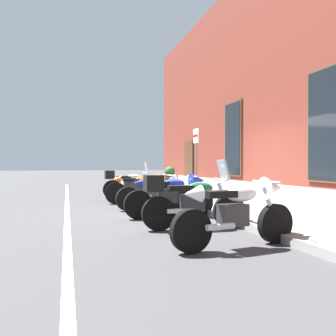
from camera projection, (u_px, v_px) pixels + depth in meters
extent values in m
plane|color=#38383A|center=(195.00, 212.00, 9.25)|extent=(140.00, 140.00, 0.00)
cube|color=gray|center=(234.00, 208.00, 9.55)|extent=(28.35, 2.21, 0.14)
cube|color=silver|center=(67.00, 217.00, 8.37)|extent=(28.35, 0.12, 0.01)
cube|color=gray|center=(269.00, 196.00, 9.84)|extent=(22.35, 0.10, 0.70)
cube|color=#472B19|center=(189.00, 166.00, 16.28)|extent=(1.10, 0.08, 2.30)
cube|color=#513823|center=(233.00, 139.00, 11.98)|extent=(1.22, 0.06, 2.52)
cube|color=black|center=(233.00, 139.00, 11.97)|extent=(1.10, 0.03, 2.40)
cube|color=#513823|center=(327.00, 124.00, 7.68)|extent=(1.22, 0.06, 2.52)
cube|color=black|center=(325.00, 124.00, 7.67)|extent=(1.10, 0.03, 2.40)
cylinder|color=black|center=(150.00, 189.00, 13.12)|extent=(0.13, 0.68, 0.67)
cylinder|color=black|center=(112.00, 190.00, 12.72)|extent=(0.13, 0.68, 0.67)
cylinder|color=silver|center=(147.00, 182.00, 13.09)|extent=(0.08, 0.30, 0.60)
cube|color=#28282B|center=(130.00, 184.00, 12.90)|extent=(0.23, 0.44, 0.32)
ellipsoid|color=#B7BABF|center=(134.00, 178.00, 12.94)|extent=(0.27, 0.53, 0.24)
cube|color=black|center=(124.00, 177.00, 12.83)|extent=(0.23, 0.48, 0.10)
cylinder|color=silver|center=(145.00, 173.00, 13.06)|extent=(0.62, 0.05, 0.04)
cylinder|color=silver|center=(122.00, 188.00, 12.70)|extent=(0.10, 0.45, 0.09)
cube|color=#B2BCC6|center=(147.00, 168.00, 13.08)|extent=(0.36, 0.15, 0.40)
cube|color=black|center=(110.00, 175.00, 12.68)|extent=(0.37, 0.33, 0.30)
cylinder|color=black|center=(163.00, 193.00, 11.35)|extent=(0.18, 0.69, 0.68)
cylinder|color=black|center=(116.00, 193.00, 11.07)|extent=(0.18, 0.69, 0.68)
cylinder|color=silver|center=(160.00, 186.00, 11.32)|extent=(0.10, 0.30, 0.58)
cube|color=#28282B|center=(138.00, 187.00, 11.19)|extent=(0.26, 0.46, 0.32)
ellipsoid|color=orange|center=(143.00, 180.00, 11.22)|extent=(0.30, 0.54, 0.24)
cube|color=black|center=(131.00, 180.00, 11.15)|extent=(0.26, 0.50, 0.10)
cylinder|color=silver|center=(157.00, 175.00, 11.31)|extent=(0.62, 0.09, 0.04)
cylinder|color=silver|center=(129.00, 192.00, 11.02)|extent=(0.13, 0.46, 0.09)
cone|color=orange|center=(161.00, 178.00, 11.33)|extent=(0.39, 0.37, 0.36)
cone|color=orange|center=(117.00, 179.00, 11.07)|extent=(0.26, 0.28, 0.24)
cylinder|color=black|center=(178.00, 197.00, 10.07)|extent=(0.21, 0.65, 0.64)
cylinder|color=black|center=(127.00, 199.00, 9.45)|extent=(0.21, 0.65, 0.64)
cylinder|color=silver|center=(174.00, 188.00, 10.02)|extent=(0.11, 0.31, 0.62)
cube|color=#28282B|center=(152.00, 191.00, 9.74)|extent=(0.28, 0.47, 0.32)
ellipsoid|color=slate|center=(157.00, 182.00, 9.80)|extent=(0.34, 0.55, 0.24)
cube|color=black|center=(144.00, 182.00, 9.64)|extent=(0.29, 0.51, 0.10)
cylinder|color=silver|center=(172.00, 175.00, 9.99)|extent=(0.62, 0.13, 0.04)
cylinder|color=silver|center=(143.00, 197.00, 9.51)|extent=(0.16, 0.46, 0.09)
sphere|color=silver|center=(174.00, 178.00, 10.02)|extent=(0.18, 0.18, 0.18)
cylinder|color=black|center=(199.00, 203.00, 8.43)|extent=(0.14, 0.66, 0.66)
cylinder|color=black|center=(138.00, 205.00, 7.98)|extent=(0.14, 0.66, 0.66)
cylinder|color=silver|center=(196.00, 192.00, 8.40)|extent=(0.08, 0.31, 0.63)
cube|color=#28282B|center=(168.00, 196.00, 8.19)|extent=(0.23, 0.45, 0.32)
ellipsoid|color=#192D9E|center=(174.00, 184.00, 8.23)|extent=(0.28, 0.53, 0.24)
cube|color=black|center=(158.00, 184.00, 8.12)|extent=(0.24, 0.49, 0.10)
cylinder|color=silver|center=(192.00, 176.00, 8.37)|extent=(0.62, 0.06, 0.04)
cylinder|color=silver|center=(157.00, 203.00, 7.98)|extent=(0.10, 0.45, 0.09)
cone|color=#192D9E|center=(198.00, 181.00, 8.41)|extent=(0.37, 0.35, 0.36)
cone|color=#192D9E|center=(139.00, 183.00, 7.98)|extent=(0.25, 0.27, 0.24)
cylinder|color=black|center=(229.00, 211.00, 6.97)|extent=(0.13, 0.64, 0.64)
cylinder|color=black|center=(159.00, 214.00, 6.61)|extent=(0.13, 0.64, 0.64)
cylinder|color=silver|center=(224.00, 198.00, 6.95)|extent=(0.07, 0.31, 0.63)
cube|color=#28282B|center=(192.00, 203.00, 6.78)|extent=(0.23, 0.44, 0.32)
ellipsoid|color=#195633|center=(200.00, 188.00, 6.81)|extent=(0.27, 0.52, 0.24)
cube|color=black|center=(181.00, 188.00, 6.71)|extent=(0.23, 0.48, 0.10)
cylinder|color=silver|center=(221.00, 179.00, 6.92)|extent=(0.62, 0.05, 0.04)
cylinder|color=silver|center=(179.00, 211.00, 6.58)|extent=(0.10, 0.45, 0.09)
cube|color=#B2BCC6|center=(223.00, 170.00, 6.94)|extent=(0.36, 0.15, 0.40)
cube|color=black|center=(153.00, 183.00, 6.58)|extent=(0.36, 0.33, 0.30)
cylinder|color=black|center=(275.00, 223.00, 5.58)|extent=(0.22, 0.63, 0.62)
cylinder|color=black|center=(191.00, 231.00, 4.93)|extent=(0.22, 0.63, 0.62)
cylinder|color=silver|center=(270.00, 207.00, 5.53)|extent=(0.12, 0.33, 0.66)
cube|color=#28282B|center=(233.00, 215.00, 5.23)|extent=(0.29, 0.47, 0.32)
ellipsoid|color=silver|center=(241.00, 194.00, 5.29)|extent=(0.34, 0.56, 0.24)
cube|color=black|center=(220.00, 194.00, 5.13)|extent=(0.30, 0.51, 0.10)
cylinder|color=silver|center=(266.00, 182.00, 5.49)|extent=(0.62, 0.14, 0.04)
cylinder|color=silver|center=(220.00, 227.00, 4.99)|extent=(0.16, 0.46, 0.09)
cone|color=silver|center=(273.00, 188.00, 5.55)|extent=(0.41, 0.40, 0.36)
cone|color=silver|center=(192.00, 194.00, 4.93)|extent=(0.28, 0.30, 0.24)
cylinder|color=#4C4C51|center=(196.00, 164.00, 10.99)|extent=(0.06, 0.06, 2.23)
cube|color=white|center=(196.00, 136.00, 10.97)|extent=(0.36, 0.03, 0.44)
cube|color=red|center=(195.00, 136.00, 10.97)|extent=(0.36, 0.01, 0.08)
cylinder|color=brown|center=(170.00, 184.00, 13.92)|extent=(0.64, 0.64, 0.68)
cylinder|color=black|center=(170.00, 184.00, 13.92)|extent=(0.67, 0.67, 0.04)
sphere|color=#28602D|center=(170.00, 171.00, 13.91)|extent=(0.40, 0.40, 0.40)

